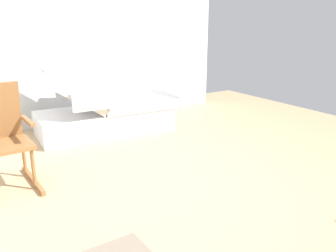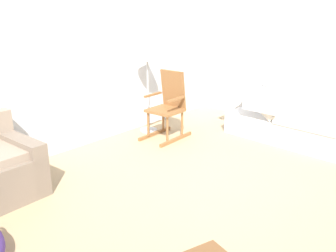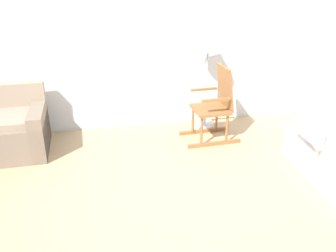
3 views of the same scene
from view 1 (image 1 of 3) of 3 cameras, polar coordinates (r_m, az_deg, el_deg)
ground_plane at (r=3.70m, az=5.03°, el=-9.55°), size 7.48×7.48×0.00m
side_wall at (r=6.02m, az=-12.93°, el=13.60°), size 0.10×4.88×2.70m
hospital_bed at (r=5.38m, az=-10.12°, el=2.23°), size 1.10×2.11×1.11m
rocking_chair at (r=3.88m, az=-24.97°, el=-1.84°), size 0.78×0.52×1.05m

